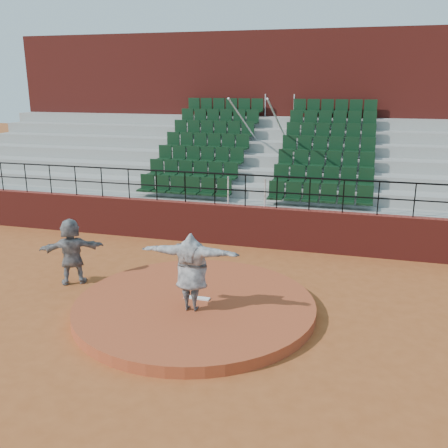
# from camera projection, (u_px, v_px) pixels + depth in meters

# --- Properties ---
(ground) EXTENTS (90.00, 90.00, 0.00)m
(ground) POSITION_uv_depth(u_px,v_px,m) (195.00, 311.00, 11.48)
(ground) COLOR #9C4E23
(ground) RESTS_ON ground
(pitchers_mound) EXTENTS (5.50, 5.50, 0.25)m
(pitchers_mound) POSITION_uv_depth(u_px,v_px,m) (195.00, 306.00, 11.44)
(pitchers_mound) COLOR #A44524
(pitchers_mound) RESTS_ON ground
(pitching_rubber) EXTENTS (0.60, 0.15, 0.03)m
(pitching_rubber) POSITION_uv_depth(u_px,v_px,m) (197.00, 298.00, 11.54)
(pitching_rubber) COLOR white
(pitching_rubber) RESTS_ON pitchers_mound
(boundary_wall) EXTENTS (24.00, 0.30, 1.30)m
(boundary_wall) POSITION_uv_depth(u_px,v_px,m) (245.00, 226.00, 15.93)
(boundary_wall) COLOR maroon
(boundary_wall) RESTS_ON ground
(wall_railing) EXTENTS (24.04, 0.05, 1.03)m
(wall_railing) POSITION_uv_depth(u_px,v_px,m) (245.00, 183.00, 15.55)
(wall_railing) COLOR black
(wall_railing) RESTS_ON boundary_wall
(seating_deck) EXTENTS (24.00, 5.97, 4.63)m
(seating_deck) POSITION_uv_depth(u_px,v_px,m) (267.00, 181.00, 19.09)
(seating_deck) COLOR gray
(seating_deck) RESTS_ON ground
(press_box_facade) EXTENTS (24.00, 3.00, 7.10)m
(press_box_facade) POSITION_uv_depth(u_px,v_px,m) (285.00, 118.00, 22.18)
(press_box_facade) COLOR maroon
(press_box_facade) RESTS_ON ground
(pitcher) EXTENTS (2.18, 0.67, 1.75)m
(pitcher) POSITION_uv_depth(u_px,v_px,m) (191.00, 272.00, 10.79)
(pitcher) COLOR black
(pitcher) RESTS_ON pitchers_mound
(fielder) EXTENTS (1.66, 1.25, 1.75)m
(fielder) POSITION_uv_depth(u_px,v_px,m) (72.00, 251.00, 12.86)
(fielder) COLOR black
(fielder) RESTS_ON ground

